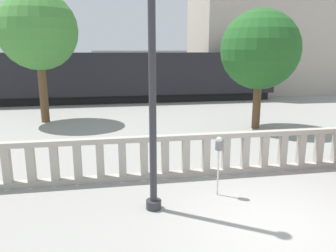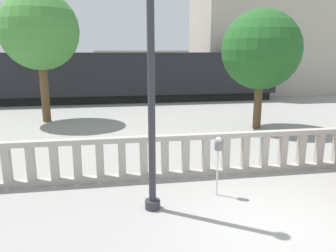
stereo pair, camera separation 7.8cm
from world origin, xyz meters
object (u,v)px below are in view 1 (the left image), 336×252
object	(u,v)px
lamppost	(152,86)
tree_left	(260,50)
train_near	(78,77)
tree_right	(38,31)
parking_meter	(219,148)
train_far	(189,66)

from	to	relation	value
lamppost	tree_left	xyz separation A→B (m)	(5.63, 6.99, 0.73)
train_near	tree_right	world-z (taller)	tree_right
parking_meter	train_near	xyz separation A→B (m)	(-4.65, 15.82, 0.56)
tree_left	tree_right	distance (m)	10.23
train_near	tree_left	xyz separation A→B (m)	(8.63, -9.28, 1.74)
parking_meter	tree_left	bearing A→B (deg)	58.64
parking_meter	tree_left	world-z (taller)	tree_left
train_far	tree_left	bearing A→B (deg)	-95.26
train_near	tree_left	bearing A→B (deg)	-47.07
tree_left	tree_right	world-z (taller)	tree_right
tree_left	tree_right	xyz separation A→B (m)	(-9.73, 3.05, 0.86)
lamppost	tree_right	xyz separation A→B (m)	(-4.10, 10.03, 1.59)
lamppost	train_near	size ratio (longest dim) A/B	0.20
train_near	train_far	xyz separation A→B (m)	(10.58, 11.79, 0.07)
lamppost	parking_meter	world-z (taller)	lamppost
tree_left	train_far	bearing A→B (deg)	84.74
lamppost	train_near	distance (m)	16.57
train_far	lamppost	bearing A→B (deg)	-105.09
parking_meter	tree_right	size ratio (longest dim) A/B	0.24
lamppost	parking_meter	bearing A→B (deg)	15.20
train_near	tree_right	xyz separation A→B (m)	(-1.09, -6.24, 2.60)
train_far	tree_right	bearing A→B (deg)	-122.92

